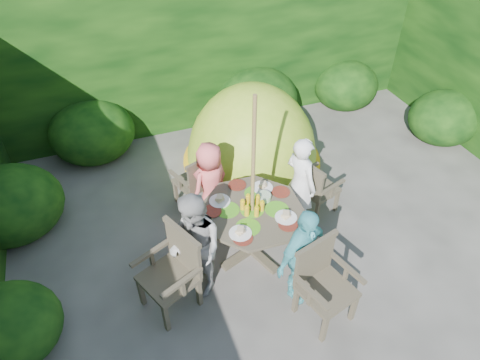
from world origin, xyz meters
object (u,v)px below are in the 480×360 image
object	(u,v)px
parasol_pole	(253,185)
garden_chair_left	(174,270)
patio_table	(252,216)
dome_tent	(252,159)
garden_chair_back	(197,180)
garden_chair_front	(322,281)
garden_chair_right	(314,187)
child_left	(196,247)
child_back	(211,183)
child_front	(302,256)
child_right	(300,184)

from	to	relation	value
parasol_pole	garden_chair_left	world-z (taller)	parasol_pole
patio_table	dome_tent	distance (m)	2.00
garden_chair_back	garden_chair_front	distance (m)	2.20
garden_chair_right	garden_chair_front	distance (m)	1.56
garden_chair_left	dome_tent	bearing A→B (deg)	116.64
garden_chair_left	child_left	size ratio (longest dim) A/B	0.72
child_back	child_front	size ratio (longest dim) A/B	0.94
garden_chair_right	child_right	bearing A→B (deg)	91.59
child_left	garden_chair_left	bearing A→B (deg)	-84.23
patio_table	parasol_pole	size ratio (longest dim) A/B	0.72
patio_table	child_back	xyz separation A→B (m)	(-0.27, 0.75, -0.01)
patio_table	child_right	distance (m)	0.80
parasol_pole	garden_chair_left	distance (m)	1.24
garden_chair_back	dome_tent	world-z (taller)	dome_tent
patio_table	garden_chair_back	size ratio (longest dim) A/B	1.88
child_back	dome_tent	distance (m)	1.54
dome_tent	child_back	bearing A→B (deg)	-133.35
parasol_pole	child_back	xyz separation A→B (m)	(-0.27, 0.75, -0.51)
patio_table	garden_chair_front	distance (m)	1.10
child_front	garden_chair_right	bearing A→B (deg)	32.63
garden_chair_back	child_right	xyz separation A→B (m)	(1.13, -0.77, 0.22)
patio_table	dome_tent	xyz separation A→B (m)	(0.71, 1.77, -0.61)
garden_chair_back	garden_chair_left	bearing A→B (deg)	43.96
dome_tent	child_left	bearing A→B (deg)	-125.02
patio_table	dome_tent	world-z (taller)	dome_tent
child_back	dome_tent	size ratio (longest dim) A/B	0.48
garden_chair_left	child_front	xyz separation A→B (m)	(1.30, -0.39, 0.12)
child_right	dome_tent	bearing A→B (deg)	-14.37
child_left	dome_tent	bearing A→B (deg)	131.56
garden_chair_right	child_front	world-z (taller)	child_front
child_right	child_front	world-z (taller)	child_right
child_right	patio_table	bearing A→B (deg)	93.89
garden_chair_back	child_left	xyz separation A→B (m)	(-0.38, -1.31, 0.22)
patio_table	garden_chair_left	world-z (taller)	garden_chair_left
child_front	dome_tent	bearing A→B (deg)	56.92
garden_chair_back	child_right	world-z (taller)	child_right
patio_table	child_back	bearing A→B (deg)	110.06
garden_chair_back	dome_tent	distance (m)	1.39
parasol_pole	garden_chair_back	distance (m)	1.28
patio_table	dome_tent	bearing A→B (deg)	68.09
garden_chair_left	child_right	distance (m)	1.90
child_right	garden_chair_back	bearing A→B (deg)	39.81
parasol_pole	garden_chair_right	distance (m)	1.28
garden_chair_left	garden_chair_back	world-z (taller)	garden_chair_left
child_left	child_right	bearing A→B (deg)	97.03
garden_chair_front	garden_chair_back	bearing A→B (deg)	94.47
garden_chair_left	garden_chair_back	distance (m)	1.55
garden_chair_front	child_right	world-z (taller)	child_right
parasol_pole	child_front	bearing A→B (deg)	-70.24
child_right	child_left	bearing A→B (deg)	93.96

